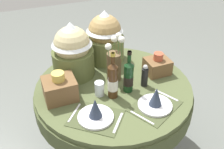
# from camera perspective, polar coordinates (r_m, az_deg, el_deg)

# --- Properties ---
(ground) EXTENTS (8.00, 8.00, 0.00)m
(ground) POSITION_cam_1_polar(r_m,az_deg,el_deg) (2.55, 0.26, -15.39)
(ground) COLOR slate
(dining_table) EXTENTS (1.24, 1.24, 0.72)m
(dining_table) POSITION_cam_1_polar(r_m,az_deg,el_deg) (2.13, 0.30, -4.92)
(dining_table) COLOR #4C5633
(dining_table) RESTS_ON ground
(place_setting_left) EXTENTS (0.43, 0.42, 0.16)m
(place_setting_left) POSITION_cam_1_polar(r_m,az_deg,el_deg) (1.74, -3.60, -8.30)
(place_setting_left) COLOR #41492B
(place_setting_left) RESTS_ON dining_table
(place_setting_right) EXTENTS (0.42, 0.39, 0.16)m
(place_setting_right) POSITION_cam_1_polar(r_m,az_deg,el_deg) (1.85, 9.40, -5.75)
(place_setting_right) COLOR #41492B
(place_setting_right) RESTS_ON dining_table
(flower_vase) EXTENTS (0.14, 0.20, 0.42)m
(flower_vase) POSITION_cam_1_polar(r_m,az_deg,el_deg) (2.03, 0.48, 2.49)
(flower_vase) COLOR brown
(flower_vase) RESTS_ON dining_table
(wine_bottle_left) EXTENTS (0.07, 0.07, 0.34)m
(wine_bottle_left) POSITION_cam_1_polar(r_m,az_deg,el_deg) (1.92, 3.61, -0.42)
(wine_bottle_left) COLOR #143819
(wine_bottle_left) RESTS_ON dining_table
(wine_bottle_right) EXTENTS (0.07, 0.07, 0.37)m
(wine_bottle_right) POSITION_cam_1_polar(r_m,az_deg,el_deg) (1.86, 0.19, -1.29)
(wine_bottle_right) COLOR #422814
(wine_bottle_right) RESTS_ON dining_table
(tumbler_mid) EXTENTS (0.07, 0.07, 0.11)m
(tumbler_mid) POSITION_cam_1_polar(r_m,az_deg,el_deg) (1.92, -2.73, -3.09)
(tumbler_mid) COLOR silver
(tumbler_mid) RESTS_ON dining_table
(pepper_mill) EXTENTS (0.05, 0.05, 0.19)m
(pepper_mill) POSITION_cam_1_polar(r_m,az_deg,el_deg) (2.02, 7.11, -0.37)
(pepper_mill) COLOR black
(pepper_mill) RESTS_ON dining_table
(gift_tub_back_left) EXTENTS (0.33, 0.33, 0.46)m
(gift_tub_back_left) POSITION_cam_1_polar(r_m,az_deg,el_deg) (2.08, -8.62, 5.64)
(gift_tub_back_left) COLOR #566033
(gift_tub_back_left) RESTS_ON dining_table
(gift_tub_back_centre) EXTENTS (0.33, 0.33, 0.46)m
(gift_tub_back_centre) POSITION_cam_1_polar(r_m,az_deg,el_deg) (2.27, -1.58, 8.65)
(gift_tub_back_centre) COLOR olive
(gift_tub_back_centre) RESTS_ON dining_table
(woven_basket_side_left) EXTENTS (0.23, 0.20, 0.22)m
(woven_basket_side_left) POSITION_cam_1_polar(r_m,az_deg,el_deg) (1.91, -11.26, -3.00)
(woven_basket_side_left) COLOR brown
(woven_basket_side_left) RESTS_ON dining_table
(woven_basket_side_right) EXTENTS (0.19, 0.17, 0.18)m
(woven_basket_side_right) POSITION_cam_1_polar(r_m,az_deg,el_deg) (2.19, 9.81, 1.96)
(woven_basket_side_right) COLOR brown
(woven_basket_side_right) RESTS_ON dining_table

